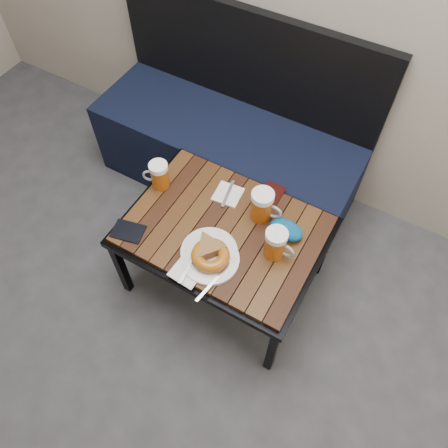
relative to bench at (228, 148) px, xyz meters
The scene contains 12 objects.
bench is the anchor object (origin of this frame).
cafe_table 0.67m from the bench, 62.26° to the right, with size 0.84×0.62×0.47m.
beer_mug_left 0.58m from the bench, 96.76° to the right, with size 0.13×0.10×0.13m.
beer_mug_centre 0.66m from the bench, 47.18° to the right, with size 0.14×0.10×0.15m.
beer_mug_right 0.84m from the bench, 47.02° to the right, with size 0.13×0.09×0.14m.
plate_pie 0.81m from the bench, 66.38° to the right, with size 0.23×0.23×0.07m.
plate_bagel 0.84m from the bench, 65.67° to the right, with size 0.23×0.30×0.06m.
napkin_left 0.51m from the bench, 60.86° to the right, with size 0.13×0.15×0.01m.
napkin_right 0.90m from the bench, 71.44° to the right, with size 0.12×0.11×0.01m.
passport_navy 0.82m from the bench, 92.58° to the right, with size 0.09×0.13×0.01m, color black.
passport_burgundy 0.55m from the bench, 38.51° to the right, with size 0.09×0.12×0.01m, color black.
knit_pouch 0.75m from the bench, 41.29° to the right, with size 0.14×0.09×0.06m, color navy.
Camera 1 is at (0.70, 0.31, 2.00)m, focal length 35.00 mm.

